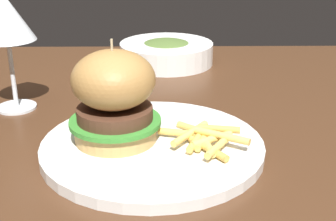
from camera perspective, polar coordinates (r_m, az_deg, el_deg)
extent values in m
cube|color=#472B19|center=(0.72, 4.56, -1.92)|extent=(1.46, 0.82, 0.04)
cylinder|color=white|center=(0.59, -1.90, -4.42)|extent=(0.28, 0.28, 0.01)
cylinder|color=tan|center=(0.59, -6.39, -2.56)|extent=(0.10, 0.10, 0.02)
cylinder|color=#38842D|center=(0.59, -6.45, -1.32)|extent=(0.12, 0.12, 0.01)
cylinder|color=#4C2D1E|center=(0.58, -6.49, -0.33)|extent=(0.09, 0.09, 0.02)
ellipsoid|color=#A97A41|center=(0.57, -6.68, 3.76)|extent=(0.10, 0.10, 0.07)
cylinder|color=#CCB78C|center=(0.56, -6.80, 6.18)|extent=(0.00, 0.00, 0.05)
cylinder|color=#E0B251|center=(0.61, 3.28, -2.30)|extent=(0.05, 0.04, 0.01)
cylinder|color=#EABC5B|center=(0.58, 4.61, -3.78)|extent=(0.02, 0.07, 0.01)
cylinder|color=#E0B251|center=(0.58, 4.23, -3.60)|extent=(0.03, 0.05, 0.01)
cylinder|color=#EABC5B|center=(0.56, 6.18, -4.38)|extent=(0.04, 0.05, 0.01)
cylinder|color=#EABC5B|center=(0.59, 2.71, -2.81)|extent=(0.05, 0.07, 0.01)
cylinder|color=gold|center=(0.59, 6.25, -2.25)|extent=(0.05, 0.02, 0.01)
cylinder|color=#E0B251|center=(0.60, 1.13, -2.73)|extent=(0.05, 0.02, 0.01)
cylinder|color=#E0B251|center=(0.57, 3.41, -3.73)|extent=(0.03, 0.05, 0.01)
cylinder|color=#EABC5B|center=(0.58, 5.36, -3.51)|extent=(0.05, 0.04, 0.01)
cylinder|color=gold|center=(0.56, 4.90, -4.63)|extent=(0.05, 0.06, 0.01)
cylinder|color=#EABC5B|center=(0.57, 6.62, -3.09)|extent=(0.07, 0.04, 0.01)
cylinder|color=silver|center=(0.77, -17.94, 0.40)|extent=(0.06, 0.06, 0.00)
cylinder|color=silver|center=(0.75, -18.42, 4.25)|extent=(0.01, 0.01, 0.10)
cone|color=silver|center=(0.73, -19.26, 10.80)|extent=(0.08, 0.08, 0.07)
cylinder|color=white|center=(0.96, -0.20, 7.01)|extent=(0.19, 0.19, 0.04)
ellipsoid|color=#4C662D|center=(0.95, -0.20, 7.89)|extent=(0.10, 0.10, 0.02)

